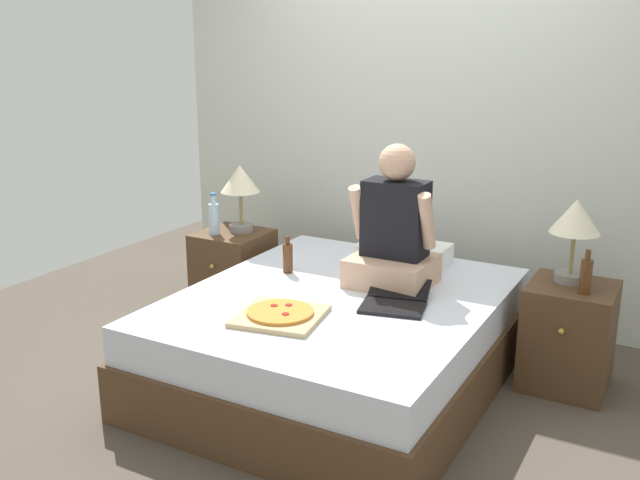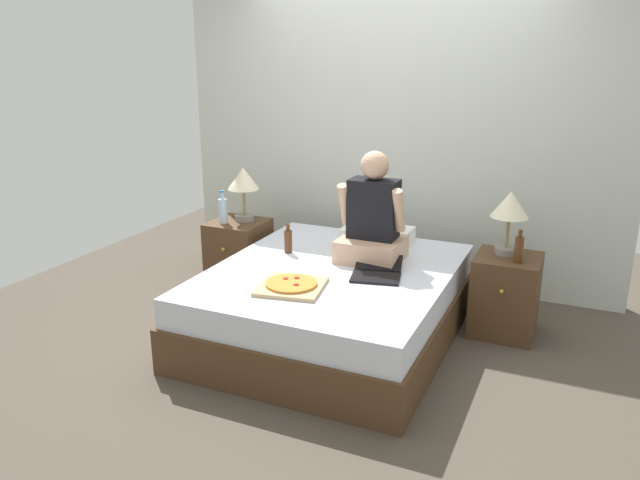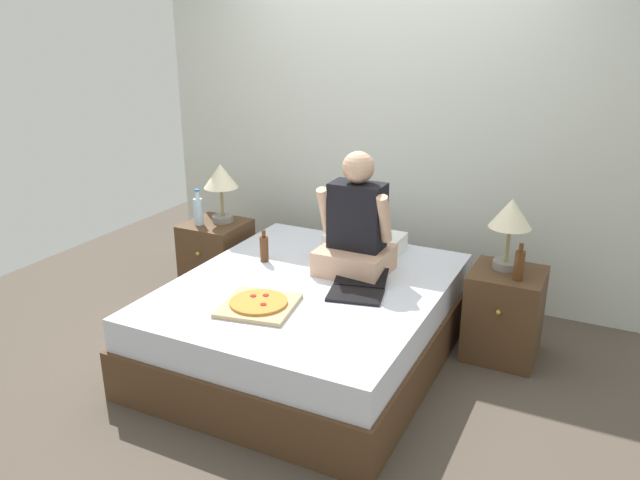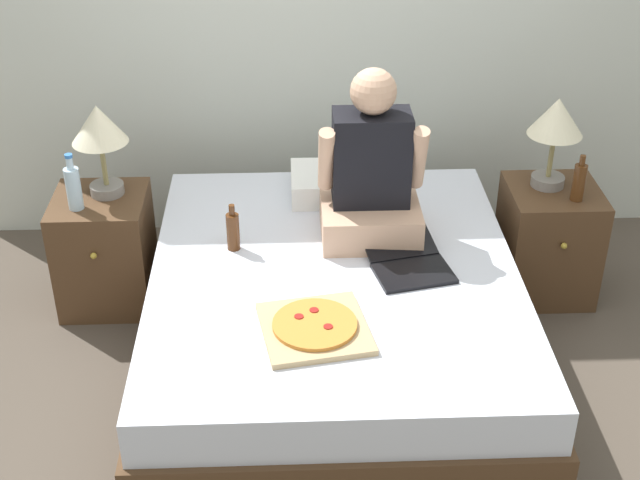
{
  "view_description": "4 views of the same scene",
  "coord_description": "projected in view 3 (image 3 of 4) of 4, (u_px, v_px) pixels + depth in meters",
  "views": [
    {
      "loc": [
        1.64,
        -3.17,
        1.82
      ],
      "look_at": [
        -0.05,
        -0.13,
        0.83
      ],
      "focal_mm": 40.0,
      "sensor_mm": 36.0,
      "label": 1
    },
    {
      "loc": [
        1.57,
        -3.71,
        1.99
      ],
      "look_at": [
        -0.11,
        0.03,
        0.69
      ],
      "focal_mm": 35.0,
      "sensor_mm": 36.0,
      "label": 2
    },
    {
      "loc": [
        1.62,
        -3.14,
        2.05
      ],
      "look_at": [
        0.09,
        -0.04,
        0.81
      ],
      "focal_mm": 35.0,
      "sensor_mm": 36.0,
      "label": 3
    },
    {
      "loc": [
        -0.19,
        -3.19,
        2.58
      ],
      "look_at": [
        -0.07,
        -0.2,
        0.77
      ],
      "focal_mm": 50.0,
      "sensor_mm": 36.0,
      "label": 4
    }
  ],
  "objects": [
    {
      "name": "ground_plane",
      "position": [
        310.0,
        355.0,
        4.02
      ],
      "size": [
        5.83,
        5.83,
        0.0
      ],
      "primitive_type": "plane",
      "color": "#4C4238"
    },
    {
      "name": "wall_back",
      "position": [
        389.0,
        129.0,
        4.71
      ],
      "size": [
        3.83,
        0.12,
        2.5
      ],
      "primitive_type": "cube",
      "color": "silver",
      "rests_on": "ground"
    },
    {
      "name": "bed",
      "position": [
        310.0,
        320.0,
        3.93
      ],
      "size": [
        1.62,
        1.93,
        0.5
      ],
      "color": "#4C331E",
      "rests_on": "ground"
    },
    {
      "name": "nightstand_left",
      "position": [
        217.0,
        258.0,
        4.84
      ],
      "size": [
        0.44,
        0.47,
        0.57
      ],
      "color": "#4C331E",
      "rests_on": "ground"
    },
    {
      "name": "lamp_on_left_nightstand",
      "position": [
        221.0,
        180.0,
        4.66
      ],
      "size": [
        0.26,
        0.26,
        0.45
      ],
      "color": "gray",
      "rests_on": "nightstand_left"
    },
    {
      "name": "water_bottle",
      "position": [
        198.0,
        211.0,
        4.67
      ],
      "size": [
        0.07,
        0.07,
        0.28
      ],
      "color": "silver",
      "rests_on": "nightstand_left"
    },
    {
      "name": "nightstand_right",
      "position": [
        504.0,
        314.0,
        3.93
      ],
      "size": [
        0.44,
        0.47,
        0.57
      ],
      "color": "#4C331E",
      "rests_on": "ground"
    },
    {
      "name": "lamp_on_right_nightstand",
      "position": [
        511.0,
        218.0,
        3.78
      ],
      "size": [
        0.26,
        0.26,
        0.45
      ],
      "color": "gray",
      "rests_on": "nightstand_right"
    },
    {
      "name": "beer_bottle",
      "position": [
        519.0,
        265.0,
        3.69
      ],
      "size": [
        0.06,
        0.06,
        0.23
      ],
      "color": "#512D14",
      "rests_on": "nightstand_right"
    },
    {
      "name": "pillow",
      "position": [
        365.0,
        242.0,
        4.37
      ],
      "size": [
        0.52,
        0.34,
        0.12
      ],
      "primitive_type": "cube",
      "color": "white",
      "rests_on": "bed"
    },
    {
      "name": "person_seated",
      "position": [
        356.0,
        229.0,
        3.94
      ],
      "size": [
        0.47,
        0.4,
        0.78
      ],
      "color": "tan",
      "rests_on": "bed"
    },
    {
      "name": "laptop",
      "position": [
        357.0,
        289.0,
        3.72
      ],
      "size": [
        0.4,
        0.47,
        0.07
      ],
      "color": "black",
      "rests_on": "bed"
    },
    {
      "name": "pizza_box",
      "position": [
        259.0,
        304.0,
        3.52
      ],
      "size": [
        0.46,
        0.46,
        0.05
      ],
      "color": "tan",
      "rests_on": "bed"
    },
    {
      "name": "beer_bottle_on_bed",
      "position": [
        264.0,
        248.0,
        4.16
      ],
      "size": [
        0.06,
        0.06,
        0.22
      ],
      "color": "#4C2811",
      "rests_on": "bed"
    }
  ]
}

